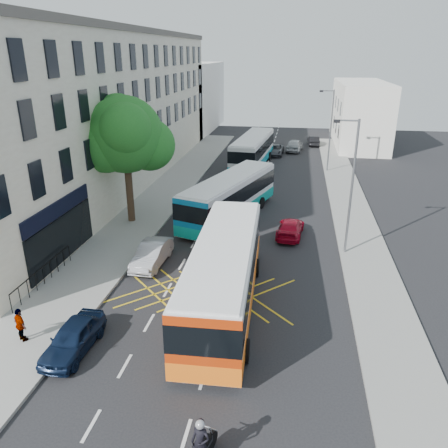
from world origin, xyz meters
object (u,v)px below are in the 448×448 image
at_px(bus_near, 224,273).
at_px(red_hatchback, 290,228).
at_px(distant_car_grey, 275,150).
at_px(pedestrian_far, 20,325).
at_px(lamp_far, 330,127).
at_px(distant_car_silver, 295,145).
at_px(lamp_near, 351,181).
at_px(bus_far, 253,150).
at_px(bus_mid, 230,197).
at_px(parked_car_blue, 73,338).
at_px(motorbike, 201,445).
at_px(parked_car_silver, 152,254).
at_px(street_tree, 125,136).
at_px(distant_car_dark, 313,141).

relative_size(bus_near, red_hatchback, 3.09).
xyz_separation_m(distant_car_grey, pedestrian_far, (-8.47, -38.41, 0.33)).
bearing_deg(lamp_far, distant_car_silver, 109.29).
distance_m(lamp_near, distant_car_grey, 27.97).
bearing_deg(bus_far, red_hatchback, -71.26).
height_order(bus_near, bus_mid, bus_near).
xyz_separation_m(lamp_near, pedestrian_far, (-14.18, -11.32, -3.70)).
bearing_deg(parked_car_blue, distant_car_silver, 79.97).
distance_m(motorbike, parked_car_silver, 13.81).
xyz_separation_m(motorbike, pedestrian_far, (-8.71, 4.55, 0.08)).
bearing_deg(pedestrian_far, street_tree, -56.51).
distance_m(bus_mid, distant_car_dark, 29.49).
height_order(lamp_far, red_hatchback, lamp_far).
distance_m(motorbike, distant_car_silver, 45.57).
bearing_deg(parked_car_silver, lamp_near, 18.95).
xyz_separation_m(lamp_far, parked_car_blue, (-11.80, -31.42, -3.99)).
bearing_deg(red_hatchback, lamp_far, -94.53).
bearing_deg(parked_car_blue, distant_car_dark, 78.08).
relative_size(distant_car_silver, pedestrian_far, 2.84).
relative_size(lamp_near, red_hatchback, 2.04).
bearing_deg(distant_car_silver, bus_far, 70.61).
relative_size(distant_car_grey, distant_car_silver, 0.97).
bearing_deg(red_hatchback, distant_car_silver, -83.84).
bearing_deg(parked_car_blue, distant_car_grey, 82.57).
distance_m(street_tree, bus_far, 19.98).
xyz_separation_m(lamp_far, pedestrian_far, (-14.18, -31.32, -3.70)).
height_order(bus_far, motorbike, bus_far).
distance_m(bus_far, distant_car_dark, 14.33).
distance_m(street_tree, pedestrian_far, 15.27).
xyz_separation_m(bus_far, distant_car_silver, (4.39, 8.51, -0.97)).
bearing_deg(lamp_far, parked_car_silver, -115.49).
xyz_separation_m(street_tree, distant_car_dark, (13.73, 30.75, -5.67)).
bearing_deg(bus_near, bus_far, 90.99).
bearing_deg(bus_mid, motorbike, -65.70).
height_order(street_tree, bus_mid, street_tree).
xyz_separation_m(street_tree, bus_mid, (6.88, 2.08, -4.64)).
relative_size(street_tree, distant_car_silver, 2.01).
xyz_separation_m(bus_near, bus_mid, (-1.58, 12.03, -0.12)).
bearing_deg(lamp_near, parked_car_blue, -135.93).
relative_size(bus_mid, distant_car_grey, 2.70).
bearing_deg(parked_car_silver, parked_car_blue, -92.38).
relative_size(red_hatchback, distant_car_dark, 1.04).
distance_m(red_hatchback, pedestrian_far, 17.44).
bearing_deg(motorbike, lamp_far, 96.38).
xyz_separation_m(lamp_near, distant_car_grey, (-5.71, 27.08, -4.03)).
relative_size(bus_mid, parked_car_silver, 2.87).
xyz_separation_m(street_tree, distant_car_silver, (11.33, 26.68, -5.55)).
xyz_separation_m(bus_far, distant_car_grey, (2.06, 5.95, -1.13)).
bearing_deg(pedestrian_far, distant_car_grey, -71.06).
bearing_deg(distant_car_dark, lamp_far, 89.73).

